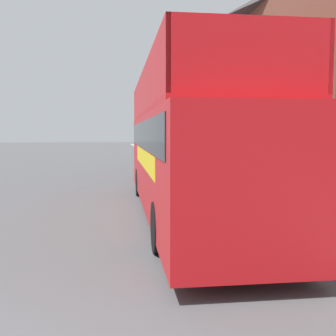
% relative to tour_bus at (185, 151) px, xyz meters
% --- Properties ---
extents(ground_plane, '(144.00, 144.00, 0.00)m').
position_rel_tour_bus_xyz_m(ground_plane, '(-4.11, 13.04, -1.76)').
color(ground_plane, '#4C4C4F').
extents(sidewalk, '(3.03, 108.00, 0.14)m').
position_rel_tour_bus_xyz_m(sidewalk, '(3.11, 10.04, -1.69)').
color(sidewalk, '#999993').
rests_on(sidewalk, ground_plane).
extents(brick_terrace_rear, '(6.00, 17.37, 10.43)m').
position_rel_tour_bus_xyz_m(brick_terrace_rear, '(7.62, 9.00, 3.45)').
color(brick_terrace_rear, brown).
rests_on(brick_terrace_rear, ground_plane).
extents(tour_bus, '(2.62, 11.52, 3.89)m').
position_rel_tour_bus_xyz_m(tour_bus, '(0.00, 0.00, 0.00)').
color(tour_bus, red).
rests_on(tour_bus, ground_plane).
extents(parked_car_ahead_of_bus, '(1.77, 4.23, 1.60)m').
position_rel_tour_bus_xyz_m(parked_car_ahead_of_bus, '(0.50, 8.68, -1.02)').
color(parked_car_ahead_of_bus, maroon).
rests_on(parked_car_ahead_of_bus, ground_plane).
extents(lamp_post_second, '(0.35, 0.35, 4.34)m').
position_rel_tour_bus_xyz_m(lamp_post_second, '(2.02, 4.18, 1.40)').
color(lamp_post_second, black).
rests_on(lamp_post_second, sidewalk).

